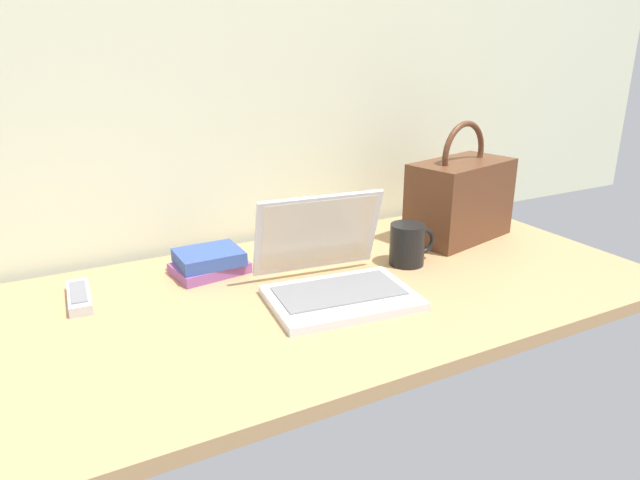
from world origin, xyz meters
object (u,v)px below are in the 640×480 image
(laptop, at_px, (333,274))
(book_stack, at_px, (209,262))
(handbag, at_px, (460,198))
(remote_control_near, at_px, (79,297))
(coffee_mug, at_px, (408,244))

(laptop, bearing_deg, book_stack, 130.63)
(handbag, bearing_deg, book_stack, 173.83)
(remote_control_near, bearing_deg, laptop, -23.51)
(handbag, bearing_deg, remote_control_near, 176.84)
(handbag, distance_m, book_stack, 0.72)
(remote_control_near, bearing_deg, book_stack, 4.01)
(remote_control_near, distance_m, handbag, 1.01)
(laptop, bearing_deg, handbag, 18.16)
(coffee_mug, bearing_deg, book_stack, 159.02)
(coffee_mug, xyz_separation_m, remote_control_near, (-0.76, 0.16, -0.04))
(coffee_mug, distance_m, handbag, 0.27)
(book_stack, bearing_deg, handbag, -6.17)
(laptop, xyz_separation_m, book_stack, (-0.21, 0.24, -0.02))
(laptop, relative_size, handbag, 1.02)
(remote_control_near, height_order, handbag, handbag)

